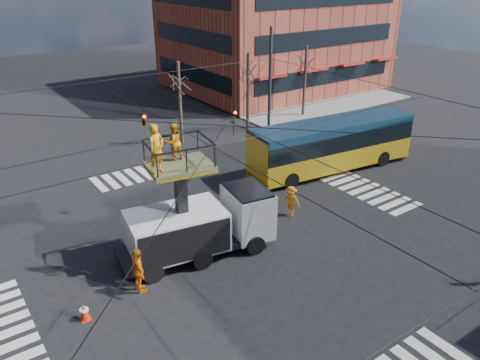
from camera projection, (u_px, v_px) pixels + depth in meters
name	position (u px, v px, depth m)	size (l,w,h in m)	color
ground	(226.00, 245.00, 22.16)	(120.00, 120.00, 0.00)	black
sidewalk_ne	(283.00, 91.00, 48.70)	(18.00, 18.00, 0.12)	slate
crosswalks	(226.00, 244.00, 22.16)	(22.40, 22.40, 0.02)	silver
building_ne	(274.00, 18.00, 48.51)	(20.06, 16.06, 14.00)	brown
overhead_network	(219.00, 159.00, 20.63)	(24.24, 24.24, 8.00)	#2D2D30
tree_a	(179.00, 81.00, 32.87)	(2.00, 2.00, 6.00)	#382B21
tree_b	(248.00, 71.00, 35.99)	(2.00, 2.00, 6.00)	#382B21
tree_c	(306.00, 62.00, 39.12)	(2.00, 2.00, 6.00)	#382B21
utility_truck	(199.00, 213.00, 20.71)	(7.28, 3.53, 6.58)	black
city_bus	(332.00, 144.00, 29.69)	(11.40, 3.87, 3.20)	gold
traffic_cone	(84.00, 312.00, 17.35)	(0.36, 0.36, 0.69)	red
worker_ground	(138.00, 271.00, 18.58)	(1.17, 0.49, 2.00)	orange
flagger	(291.00, 201.00, 24.37)	(1.09, 0.63, 1.69)	orange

